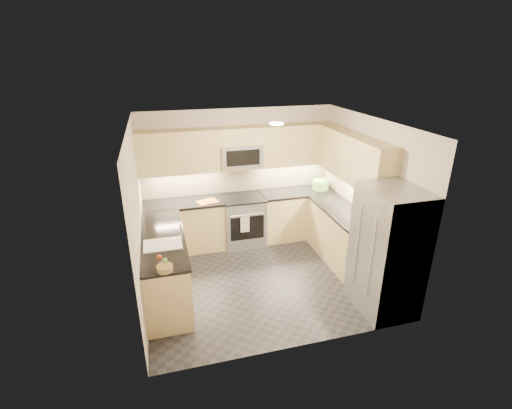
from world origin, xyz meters
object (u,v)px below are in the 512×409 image
object	(u,v)px
refrigerator	(387,251)
microwave	(241,155)
gas_range	(243,221)
utensil_bowl	(321,185)
cutting_board	(208,202)
fruit_basket	(165,268)

from	to	relation	value
refrigerator	microwave	bearing A→B (deg)	119.62
gas_range	refrigerator	xyz separation A→B (m)	(1.45, -2.43, 0.45)
gas_range	utensil_bowl	world-z (taller)	utensil_bowl
cutting_board	fruit_basket	xyz separation A→B (m)	(-0.83, -2.11, 0.03)
cutting_board	microwave	bearing A→B (deg)	17.54
refrigerator	fruit_basket	distance (m)	2.96
microwave	utensil_bowl	size ratio (longest dim) A/B	2.47
gas_range	refrigerator	world-z (taller)	refrigerator
cutting_board	fruit_basket	world-z (taller)	fruit_basket
utensil_bowl	microwave	bearing A→B (deg)	175.63
microwave	utensil_bowl	world-z (taller)	microwave
utensil_bowl	cutting_board	xyz separation A→B (m)	(-2.23, -0.09, -0.08)
cutting_board	gas_range	bearing A→B (deg)	7.32
gas_range	microwave	distance (m)	1.25
utensil_bowl	fruit_basket	xyz separation A→B (m)	(-3.06, -2.20, -0.05)
gas_range	fruit_basket	size ratio (longest dim) A/B	4.63
refrigerator	fruit_basket	world-z (taller)	refrigerator
cutting_board	fruit_basket	distance (m)	2.27
cutting_board	refrigerator	bearing A→B (deg)	-47.87
refrigerator	gas_range	bearing A→B (deg)	120.88
refrigerator	cutting_board	distance (m)	3.15
microwave	refrigerator	distance (m)	3.04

